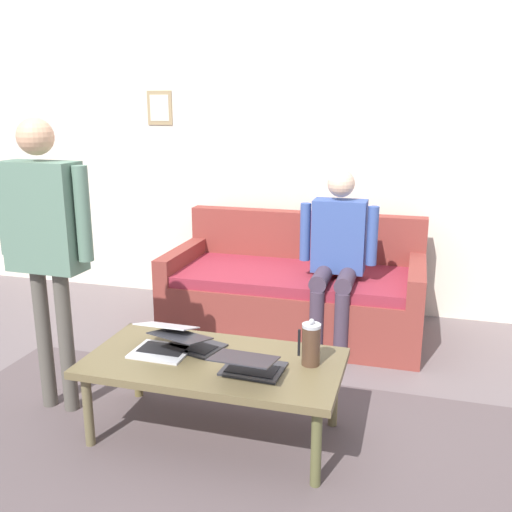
{
  "coord_description": "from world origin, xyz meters",
  "views": [
    {
      "loc": [
        -0.94,
        2.54,
        1.71
      ],
      "look_at": [
        0.01,
        -0.74,
        0.8
      ],
      "focal_mm": 39.6,
      "sensor_mm": 36.0,
      "label": 1
    }
  ],
  "objects_px": {
    "laptop_right": "(163,342)",
    "laptop_center": "(190,343)",
    "couch": "(295,293)",
    "laptop_left": "(250,365)",
    "coffee_table": "(214,367)",
    "person_seated": "(337,250)",
    "french_press": "(311,344)",
    "person_standing": "(45,231)"
  },
  "relations": [
    {
      "from": "person_seated",
      "to": "coffee_table",
      "type": "bearing_deg",
      "value": 72.06
    },
    {
      "from": "french_press",
      "to": "person_seated",
      "type": "distance_m",
      "value": 1.28
    },
    {
      "from": "laptop_left",
      "to": "laptop_right",
      "type": "xyz_separation_m",
      "value": [
        0.53,
        -0.14,
        -0.0
      ]
    },
    {
      "from": "laptop_right",
      "to": "person_seated",
      "type": "distance_m",
      "value": 1.53
    },
    {
      "from": "french_press",
      "to": "person_standing",
      "type": "distance_m",
      "value": 1.55
    },
    {
      "from": "laptop_center",
      "to": "french_press",
      "type": "distance_m",
      "value": 0.66
    },
    {
      "from": "couch",
      "to": "laptop_right",
      "type": "bearing_deg",
      "value": 75.91
    },
    {
      "from": "couch",
      "to": "laptop_left",
      "type": "relative_size",
      "value": 5.11
    },
    {
      "from": "coffee_table",
      "to": "laptop_left",
      "type": "distance_m",
      "value": 0.27
    },
    {
      "from": "laptop_left",
      "to": "french_press",
      "type": "xyz_separation_m",
      "value": [
        -0.26,
        -0.19,
        0.06
      ]
    },
    {
      "from": "couch",
      "to": "person_standing",
      "type": "distance_m",
      "value": 2.02
    },
    {
      "from": "laptop_left",
      "to": "person_standing",
      "type": "xyz_separation_m",
      "value": [
        1.2,
        -0.13,
        0.57
      ]
    },
    {
      "from": "coffee_table",
      "to": "person_seated",
      "type": "distance_m",
      "value": 1.46
    },
    {
      "from": "laptop_center",
      "to": "person_standing",
      "type": "distance_m",
      "value": 0.99
    },
    {
      "from": "laptop_center",
      "to": "laptop_left",
      "type": "bearing_deg",
      "value": 155.05
    },
    {
      "from": "person_standing",
      "to": "french_press",
      "type": "bearing_deg",
      "value": -177.86
    },
    {
      "from": "french_press",
      "to": "laptop_right",
      "type": "bearing_deg",
      "value": 3.75
    },
    {
      "from": "couch",
      "to": "laptop_right",
      "type": "distance_m",
      "value": 1.6
    },
    {
      "from": "couch",
      "to": "person_standing",
      "type": "xyz_separation_m",
      "value": [
        1.06,
        1.55,
        0.75
      ]
    },
    {
      "from": "coffee_table",
      "to": "person_seated",
      "type": "height_order",
      "value": "person_seated"
    },
    {
      "from": "laptop_right",
      "to": "french_press",
      "type": "relative_size",
      "value": 1.3
    },
    {
      "from": "coffee_table",
      "to": "french_press",
      "type": "distance_m",
      "value": 0.52
    },
    {
      "from": "coffee_table",
      "to": "laptop_right",
      "type": "bearing_deg",
      "value": -5.94
    },
    {
      "from": "laptop_center",
      "to": "person_standing",
      "type": "xyz_separation_m",
      "value": [
        0.81,
        0.05,
        0.57
      ]
    },
    {
      "from": "coffee_table",
      "to": "person_standing",
      "type": "xyz_separation_m",
      "value": [
        0.97,
        -0.03,
        0.66
      ]
    },
    {
      "from": "laptop_left",
      "to": "laptop_center",
      "type": "bearing_deg",
      "value": -24.95
    },
    {
      "from": "couch",
      "to": "laptop_center",
      "type": "xyz_separation_m",
      "value": [
        0.25,
        1.5,
        0.18
      ]
    },
    {
      "from": "couch",
      "to": "coffee_table",
      "type": "relative_size",
      "value": 1.45
    },
    {
      "from": "coffee_table",
      "to": "person_standing",
      "type": "distance_m",
      "value": 1.17
    },
    {
      "from": "coffee_table",
      "to": "laptop_right",
      "type": "height_order",
      "value": "laptop_right"
    },
    {
      "from": "laptop_right",
      "to": "laptop_center",
      "type": "bearing_deg",
      "value": -162.05
    },
    {
      "from": "couch",
      "to": "person_seated",
      "type": "height_order",
      "value": "person_seated"
    },
    {
      "from": "french_press",
      "to": "person_standing",
      "type": "relative_size",
      "value": 0.15
    },
    {
      "from": "laptop_right",
      "to": "couch",
      "type": "bearing_deg",
      "value": -104.09
    },
    {
      "from": "person_standing",
      "to": "person_seated",
      "type": "xyz_separation_m",
      "value": [
        -1.41,
        -1.32,
        -0.33
      ]
    },
    {
      "from": "coffee_table",
      "to": "laptop_right",
      "type": "xyz_separation_m",
      "value": [
        0.3,
        -0.03,
        0.09
      ]
    },
    {
      "from": "coffee_table",
      "to": "laptop_right",
      "type": "relative_size",
      "value": 4.14
    },
    {
      "from": "couch",
      "to": "laptop_center",
      "type": "relative_size",
      "value": 4.83
    },
    {
      "from": "laptop_center",
      "to": "person_seated",
      "type": "height_order",
      "value": "person_seated"
    },
    {
      "from": "laptop_left",
      "to": "person_standing",
      "type": "relative_size",
      "value": 0.23
    },
    {
      "from": "couch",
      "to": "laptop_left",
      "type": "distance_m",
      "value": 1.7
    },
    {
      "from": "laptop_right",
      "to": "french_press",
      "type": "bearing_deg",
      "value": -176.25
    }
  ]
}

